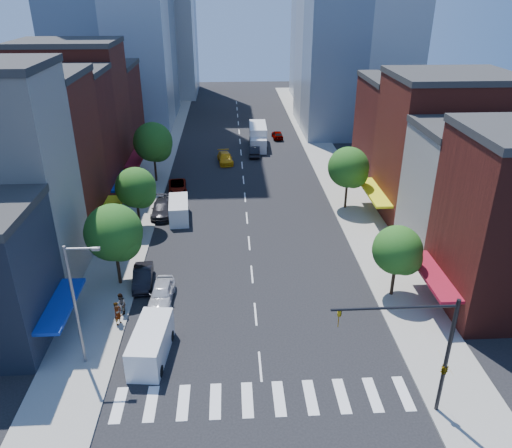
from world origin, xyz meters
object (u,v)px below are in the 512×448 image
at_px(parked_car_front, 162,293).
at_px(pedestrian_near, 118,313).
at_px(traffic_car_oncoming, 254,151).
at_px(box_truck, 258,137).
at_px(taxi, 225,158).
at_px(pedestrian_far, 121,304).
at_px(cargo_van_far, 179,210).
at_px(cargo_van_near, 150,345).
at_px(parked_car_second, 143,277).
at_px(parked_car_third, 177,187).
at_px(traffic_car_far, 277,135).
at_px(parked_car_rear, 162,208).

relative_size(parked_car_front, pedestrian_near, 2.39).
distance_m(traffic_car_oncoming, box_truck, 4.81).
distance_m(taxi, pedestrian_far, 37.69).
distance_m(cargo_van_far, pedestrian_near, 19.16).
height_order(cargo_van_near, pedestrian_near, cargo_van_near).
bearing_deg(parked_car_second, taxi, 73.05).
bearing_deg(parked_car_third, cargo_van_far, -89.94).
xyz_separation_m(parked_car_front, traffic_car_far, (13.91, 47.06, -0.10)).
relative_size(parked_car_second, parked_car_rear, 0.83).
xyz_separation_m(traffic_car_oncoming, box_truck, (0.82, 4.66, 0.87)).
xyz_separation_m(parked_car_front, parked_car_third, (-0.82, 24.07, -0.12)).
bearing_deg(box_truck, pedestrian_far, -105.25).
relative_size(cargo_van_far, box_truck, 0.62).
distance_m(cargo_van_near, taxi, 42.25).
bearing_deg(parked_car_second, traffic_car_far, 65.78).
bearing_deg(cargo_van_far, taxi, 70.45).
bearing_deg(taxi, parked_car_third, -125.72).
bearing_deg(box_truck, parked_car_front, -102.28).
relative_size(parked_car_rear, traffic_car_far, 1.35).
bearing_deg(traffic_car_far, taxi, 50.95).
bearing_deg(cargo_van_near, parked_car_second, 107.50).
height_order(parked_car_second, cargo_van_near, cargo_van_near).
xyz_separation_m(traffic_car_far, box_truck, (-3.53, -4.40, 0.94)).
bearing_deg(traffic_car_oncoming, cargo_van_near, 80.46).
bearing_deg(parked_car_third, taxi, 55.11).
bearing_deg(cargo_van_near, pedestrian_far, 126.02).
relative_size(parked_car_second, taxi, 0.91).
bearing_deg(pedestrian_far, parked_car_rear, 170.15).
xyz_separation_m(cargo_van_near, pedestrian_far, (-2.99, 5.13, -0.07)).
bearing_deg(traffic_car_oncoming, box_truck, -97.58).
xyz_separation_m(parked_car_second, cargo_van_far, (2.01, 13.19, 0.35)).
bearing_deg(pedestrian_far, cargo_van_near, 23.37).
distance_m(parked_car_third, cargo_van_near, 31.08).
height_order(parked_car_third, parked_car_rear, parked_car_rear).
height_order(parked_car_rear, traffic_car_far, parked_car_rear).
xyz_separation_m(cargo_van_near, box_truck, (10.33, 49.66, 0.48)).
relative_size(parked_car_front, taxi, 0.93).
bearing_deg(taxi, cargo_van_far, -111.80).
xyz_separation_m(parked_car_second, traffic_car_oncoming, (11.49, 35.38, 0.02)).
height_order(taxi, traffic_car_far, taxi).
distance_m(cargo_van_far, taxi, 19.81).
relative_size(box_truck, pedestrian_near, 4.48).
height_order(parked_car_third, cargo_van_near, cargo_van_near).
distance_m(traffic_car_oncoming, traffic_car_far, 10.05).
distance_m(pedestrian_near, pedestrian_far, 1.26).
bearing_deg(traffic_car_oncoming, parked_car_front, 78.27).
bearing_deg(box_truck, cargo_van_near, -100.35).
distance_m(traffic_car_oncoming, pedestrian_far, 41.78).
height_order(parked_car_front, taxi, parked_car_front).
bearing_deg(parked_car_third, pedestrian_far, -100.80).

